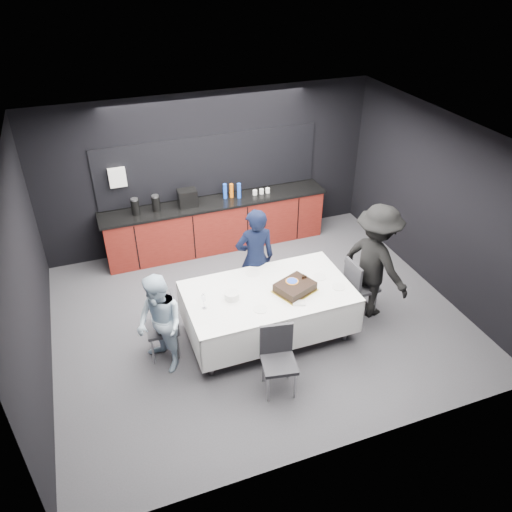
{
  "coord_description": "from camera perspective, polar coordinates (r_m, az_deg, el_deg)",
  "views": [
    {
      "loc": [
        -2.08,
        -5.55,
        4.95
      ],
      "look_at": [
        0.0,
        0.1,
        1.05
      ],
      "focal_mm": 35.0,
      "sensor_mm": 36.0,
      "label": 1
    }
  ],
  "objects": [
    {
      "name": "chair_right",
      "position": [
        7.65,
        11.57,
        -3.07
      ],
      "size": [
        0.44,
        0.44,
        0.92
      ],
      "color": "#29292E",
      "rests_on": "ground"
    },
    {
      "name": "loose_plate_near",
      "position": [
        6.62,
        0.49,
        -6.09
      ],
      "size": [
        0.19,
        0.19,
        0.01
      ],
      "primitive_type": "cylinder",
      "color": "white",
      "rests_on": "party_table"
    },
    {
      "name": "cake_assembly",
      "position": [
        6.92,
        4.47,
        -3.56
      ],
      "size": [
        0.65,
        0.6,
        0.17
      ],
      "color": "gold",
      "rests_on": "party_table"
    },
    {
      "name": "ground",
      "position": [
        7.72,
        0.26,
        -6.93
      ],
      "size": [
        6.0,
        6.0,
        0.0
      ],
      "primitive_type": "plane",
      "color": "#424147",
      "rests_on": "ground"
    },
    {
      "name": "person_center",
      "position": [
        7.5,
        -0.1,
        -0.33
      ],
      "size": [
        0.63,
        0.44,
        1.67
      ],
      "primitive_type": "imported",
      "rotation": [
        0.0,
        0.0,
        3.08
      ],
      "color": "black",
      "rests_on": "ground"
    },
    {
      "name": "loose_plate_far",
      "position": [
        7.28,
        -0.4,
        -1.97
      ],
      "size": [
        0.21,
        0.21,
        0.01
      ],
      "primitive_type": "cylinder",
      "color": "white",
      "rests_on": "party_table"
    },
    {
      "name": "champagne_flute",
      "position": [
        6.58,
        -6.02,
        -4.86
      ],
      "size": [
        0.06,
        0.06,
        0.22
      ],
      "color": "white",
      "rests_on": "party_table"
    },
    {
      "name": "loose_plate_right_b",
      "position": [
        7.1,
        9.41,
        -3.51
      ],
      "size": [
        0.19,
        0.19,
        0.01
      ],
      "primitive_type": "cylinder",
      "color": "white",
      "rests_on": "party_table"
    },
    {
      "name": "fork_pile",
      "position": [
        6.73,
        4.94,
        -5.36
      ],
      "size": [
        0.2,
        0.16,
        0.03
      ],
      "primitive_type": "cube",
      "rotation": [
        0.0,
        0.0,
        -0.38
      ],
      "color": "white",
      "rests_on": "party_table"
    },
    {
      "name": "person_right",
      "position": [
        7.51,
        13.47,
        -0.65
      ],
      "size": [
        1.0,
        1.32,
        1.81
      ],
      "primitive_type": "imported",
      "rotation": [
        0.0,
        0.0,
        1.88
      ],
      "color": "black",
      "rests_on": "ground"
    },
    {
      "name": "plate_stack",
      "position": [
        6.78,
        -2.77,
        -4.54
      ],
      "size": [
        0.2,
        0.2,
        0.1
      ],
      "primitive_type": "cylinder",
      "color": "white",
      "rests_on": "party_table"
    },
    {
      "name": "room_shell",
      "position": [
        6.68,
        0.3,
        5.39
      ],
      "size": [
        6.04,
        5.04,
        2.82
      ],
      "color": "white",
      "rests_on": "ground"
    },
    {
      "name": "party_table",
      "position": [
        7.03,
        1.41,
        -4.88
      ],
      "size": [
        2.32,
        1.32,
        0.78
      ],
      "color": "#99999E",
      "rests_on": "ground"
    },
    {
      "name": "loose_plate_right_a",
      "position": [
        7.26,
        7.26,
        -2.38
      ],
      "size": [
        0.2,
        0.2,
        0.01
      ],
      "primitive_type": "cylinder",
      "color": "white",
      "rests_on": "party_table"
    },
    {
      "name": "person_left",
      "position": [
        6.6,
        -10.92,
        -7.67
      ],
      "size": [
        0.76,
        0.85,
        1.44
      ],
      "primitive_type": "imported",
      "rotation": [
        0.0,
        0.0,
        -1.19
      ],
      "color": "silver",
      "rests_on": "ground"
    },
    {
      "name": "chair_near",
      "position": [
        6.35,
        2.51,
        -11.16
      ],
      "size": [
        0.49,
        0.49,
        0.92
      ],
      "color": "#29292E",
      "rests_on": "ground"
    },
    {
      "name": "kitchenette",
      "position": [
        9.16,
        -4.67,
        4.07
      ],
      "size": [
        4.1,
        0.64,
        2.05
      ],
      "color": "#5A130E",
      "rests_on": "ground"
    },
    {
      "name": "chair_left",
      "position": [
        6.91,
        -10.08,
        -7.42
      ],
      "size": [
        0.45,
        0.45,
        0.92
      ],
      "color": "#29292E",
      "rests_on": "ground"
    }
  ]
}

